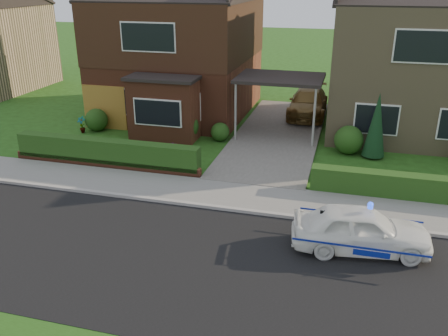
% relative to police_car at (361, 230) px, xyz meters
% --- Properties ---
extents(ground, '(120.00, 120.00, 0.00)m').
position_rel_police_car_xyz_m(ground, '(-3.70, -1.74, -0.62)').
color(ground, '#204612').
rests_on(ground, ground).
extents(road, '(60.00, 6.00, 0.02)m').
position_rel_police_car_xyz_m(road, '(-3.70, -1.74, -0.62)').
color(road, black).
rests_on(road, ground).
extents(kerb, '(60.00, 0.16, 0.12)m').
position_rel_police_car_xyz_m(kerb, '(-3.70, 1.31, -0.56)').
color(kerb, '#9E9993').
rests_on(kerb, ground).
extents(sidewalk, '(60.00, 2.00, 0.10)m').
position_rel_police_car_xyz_m(sidewalk, '(-3.70, 2.36, -0.57)').
color(sidewalk, slate).
rests_on(sidewalk, ground).
extents(driveway, '(3.80, 12.00, 0.12)m').
position_rel_police_car_xyz_m(driveway, '(-3.70, 9.26, -0.56)').
color(driveway, '#666059').
rests_on(driveway, ground).
extents(house_left, '(7.50, 9.53, 7.25)m').
position_rel_police_car_xyz_m(house_left, '(-9.48, 12.16, 3.19)').
color(house_left, brown).
rests_on(house_left, ground).
extents(house_right, '(7.50, 8.06, 7.25)m').
position_rel_police_car_xyz_m(house_right, '(2.10, 12.26, 3.04)').
color(house_right, '#94805B').
rests_on(house_right, ground).
extents(carport_link, '(3.80, 3.00, 2.77)m').
position_rel_police_car_xyz_m(carport_link, '(-3.70, 9.22, 2.03)').
color(carport_link, black).
rests_on(carport_link, ground).
extents(garage_door, '(2.20, 0.10, 2.10)m').
position_rel_police_car_xyz_m(garage_door, '(-11.95, 8.22, 0.43)').
color(garage_door, '#986621').
rests_on(garage_door, ground).
extents(dwarf_wall, '(7.70, 0.25, 0.36)m').
position_rel_police_car_xyz_m(dwarf_wall, '(-9.50, 3.56, -0.44)').
color(dwarf_wall, brown).
rests_on(dwarf_wall, ground).
extents(hedge_left, '(7.50, 0.55, 0.90)m').
position_rel_police_car_xyz_m(hedge_left, '(-9.50, 3.71, -0.62)').
color(hedge_left, '#183B12').
rests_on(hedge_left, ground).
extents(hedge_right, '(7.50, 0.55, 0.80)m').
position_rel_police_car_xyz_m(hedge_right, '(2.10, 3.61, -0.62)').
color(hedge_right, '#183B12').
rests_on(hedge_right, ground).
extents(shrub_left_far, '(1.08, 1.08, 1.08)m').
position_rel_police_car_xyz_m(shrub_left_far, '(-12.20, 7.76, -0.08)').
color(shrub_left_far, '#183B12').
rests_on(shrub_left_far, ground).
extents(shrub_left_mid, '(1.32, 1.32, 1.32)m').
position_rel_police_car_xyz_m(shrub_left_mid, '(-7.70, 7.56, 0.04)').
color(shrub_left_mid, '#183B12').
rests_on(shrub_left_mid, ground).
extents(shrub_left_near, '(0.84, 0.84, 0.84)m').
position_rel_police_car_xyz_m(shrub_left_near, '(-6.10, 7.86, -0.20)').
color(shrub_left_near, '#183B12').
rests_on(shrub_left_near, ground).
extents(shrub_right_near, '(1.20, 1.20, 1.20)m').
position_rel_police_car_xyz_m(shrub_right_near, '(-0.50, 7.66, -0.02)').
color(shrub_right_near, '#183B12').
rests_on(shrub_right_near, ground).
extents(conifer_a, '(0.90, 0.90, 2.60)m').
position_rel_police_car_xyz_m(conifer_a, '(0.50, 7.46, 0.68)').
color(conifer_a, black).
rests_on(conifer_a, ground).
extents(police_car, '(3.36, 3.82, 1.41)m').
position_rel_police_car_xyz_m(police_car, '(0.00, 0.00, 0.00)').
color(police_car, white).
rests_on(police_car, ground).
extents(driveway_car, '(1.93, 4.62, 1.33)m').
position_rel_police_car_xyz_m(driveway_car, '(-2.70, 12.76, 0.16)').
color(driveway_car, brown).
rests_on(driveway_car, driveway).
extents(potted_plant_a, '(0.45, 0.33, 0.79)m').
position_rel_police_car_xyz_m(potted_plant_a, '(-12.70, 7.26, -0.23)').
color(potted_plant_a, gray).
rests_on(potted_plant_a, ground).
extents(potted_plant_b, '(0.52, 0.52, 0.74)m').
position_rel_police_car_xyz_m(potted_plant_b, '(-8.86, 4.40, -0.25)').
color(potted_plant_b, gray).
rests_on(potted_plant_b, ground).
extents(potted_plant_c, '(0.60, 0.60, 0.80)m').
position_rel_police_car_xyz_m(potted_plant_c, '(-7.12, 4.73, -0.23)').
color(potted_plant_c, gray).
rests_on(potted_plant_c, ground).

